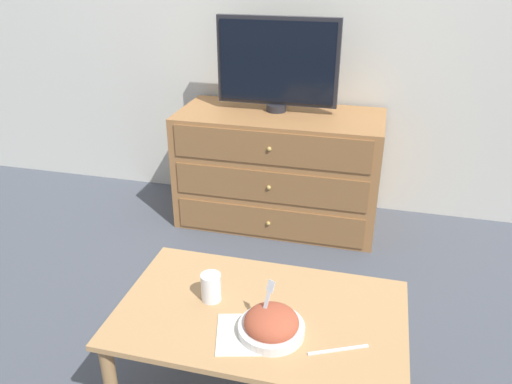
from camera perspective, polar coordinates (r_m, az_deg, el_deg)
The scene contains 8 objects.
ground_plane at distance 3.32m, azimuth 1.50°, elevation -0.42°, with size 12.00×12.00×0.00m, color #474C56.
dresser at distance 2.90m, azimuth 2.64°, elevation 2.69°, with size 1.14×0.54×0.66m.
tv at distance 2.77m, azimuth 2.45°, elevation 14.50°, with size 0.67×0.11×0.51m.
coffee_table at distance 1.71m, azimuth 0.51°, elevation -14.88°, with size 0.94×0.57×0.41m.
takeout_bowl at distance 1.58m, azimuth 1.78°, elevation -14.91°, with size 0.21×0.21×0.17m.
drink_cup at distance 1.71m, azimuth -5.14°, elevation -10.95°, with size 0.07×0.07×0.10m.
napkin at distance 1.59m, azimuth -1.03°, elevation -15.92°, with size 0.23×0.23×0.00m.
knife at distance 1.56m, azimuth 9.39°, elevation -17.37°, with size 0.17×0.09×0.01m.
Camera 1 is at (0.65, -2.90, 1.47)m, focal length 35.00 mm.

